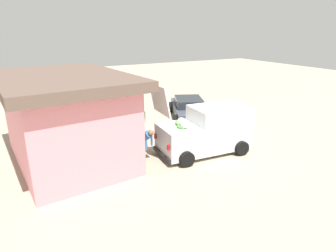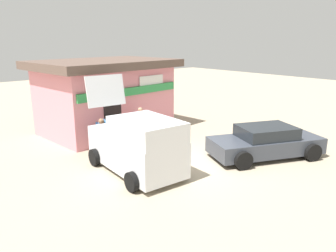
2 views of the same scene
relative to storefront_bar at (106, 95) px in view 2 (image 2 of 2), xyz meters
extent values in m
plane|color=tan|center=(0.19, -5.97, -1.82)|extent=(60.00, 60.00, 0.00)
cube|color=pink|center=(0.00, 0.01, -0.24)|extent=(6.16, 4.34, 3.16)
cube|color=green|center=(0.18, -1.95, 0.39)|extent=(5.52, 0.64, 0.36)
cube|color=black|center=(-0.86, -2.01, -0.82)|extent=(0.90, 0.14, 2.00)
cube|color=white|center=(1.46, -1.81, 0.71)|extent=(1.50, 0.20, 0.60)
cube|color=brown|center=(0.00, 0.01, 1.52)|extent=(6.96, 5.14, 0.37)
cube|color=silver|center=(-1.98, -5.26, -1.05)|extent=(1.99, 4.02, 1.19)
cube|color=silver|center=(-2.03, -6.00, -0.13)|extent=(1.82, 2.53, 0.65)
cube|color=black|center=(-2.11, -7.16, -0.17)|extent=(1.47, 0.18, 0.49)
cube|color=silver|center=(-1.84, -3.19, 0.77)|extent=(1.57, 0.39, 1.18)
ellipsoid|color=silver|center=(-1.95, -4.14, -0.27)|extent=(0.45, 0.38, 0.38)
ellipsoid|color=silver|center=(-2.16, -4.13, -0.27)|extent=(0.45, 0.38, 0.38)
cylinder|color=#5CAF3E|center=(-1.65, -4.11, -0.41)|extent=(0.24, 0.21, 0.11)
cylinder|color=#57B246|center=(-2.15, -3.96, -0.40)|extent=(0.32, 0.20, 0.13)
cylinder|color=#61B13D|center=(-1.41, -4.27, -0.40)|extent=(0.20, 0.24, 0.11)
cube|color=black|center=(-1.85, -3.27, -1.56)|extent=(1.64, 0.19, 0.16)
cube|color=red|center=(-2.52, -3.21, -0.99)|extent=(0.14, 0.07, 0.20)
cube|color=red|center=(-1.17, -3.30, -0.99)|extent=(0.14, 0.07, 0.20)
cylinder|color=black|center=(-3.00, -6.52, -1.50)|extent=(0.26, 0.64, 0.63)
cylinder|color=black|center=(-1.14, -6.65, -1.50)|extent=(0.26, 0.64, 0.63)
cylinder|color=black|center=(-2.82, -3.87, -1.50)|extent=(0.26, 0.64, 0.63)
cylinder|color=black|center=(-0.96, -4.00, -1.50)|extent=(0.26, 0.64, 0.63)
cube|color=#383D47|center=(2.70, -7.43, -1.33)|extent=(4.68, 3.33, 0.61)
cube|color=#1E2328|center=(2.70, -7.43, -0.80)|extent=(2.52, 2.23, 0.46)
cylinder|color=black|center=(1.72, -5.98, -1.48)|extent=(0.71, 0.47, 0.67)
cylinder|color=black|center=(0.97, -7.68, -1.48)|extent=(0.71, 0.47, 0.67)
cylinder|color=black|center=(4.43, -7.18, -1.48)|extent=(0.71, 0.47, 0.67)
cylinder|color=black|center=(3.67, -8.88, -1.48)|extent=(0.71, 0.47, 0.67)
cylinder|color=navy|center=(0.27, -2.41, -1.42)|extent=(0.15, 0.15, 0.79)
cylinder|color=navy|center=(0.16, -2.74, -1.42)|extent=(0.15, 0.15, 0.79)
cylinder|color=#CC4C3F|center=(0.21, -2.57, -0.75)|extent=(0.43, 0.43, 0.56)
sphere|color=tan|center=(0.21, -2.57, -0.36)|extent=(0.21, 0.21, 0.21)
cylinder|color=#CC4C3F|center=(0.29, -2.35, -0.73)|extent=(0.09, 0.09, 0.53)
cylinder|color=#CC4C3F|center=(0.14, -2.80, -0.73)|extent=(0.09, 0.09, 0.53)
cylinder|color=#726047|center=(-1.33, -2.57, -1.39)|extent=(0.15, 0.15, 0.86)
cylinder|color=#726047|center=(-1.54, -2.30, -1.39)|extent=(0.15, 0.15, 0.86)
cylinder|color=#3872B2|center=(-1.62, -2.58, -0.77)|extent=(0.75, 0.70, 0.65)
sphere|color=#8C6647|center=(-1.87, -2.79, -0.51)|extent=(0.23, 0.23, 0.23)
cylinder|color=#3872B2|center=(-1.65, -2.92, -0.87)|extent=(0.09, 0.09, 0.58)
cylinder|color=#3872B2|center=(-1.95, -2.54, -0.87)|extent=(0.09, 0.09, 0.58)
ellipsoid|color=silver|center=(-1.77, -2.09, -1.56)|extent=(0.95, 0.98, 0.51)
cylinder|color=#55A234|center=(-1.59, -2.44, -1.76)|extent=(0.29, 0.26, 0.12)
cylinder|color=olive|center=(-1.82, -2.25, -1.74)|extent=(0.27, 0.32, 0.16)
cylinder|color=#5BB540|center=(-1.99, -1.79, -1.75)|extent=(0.27, 0.33, 0.14)
cylinder|color=olive|center=(-1.58, -2.43, -1.77)|extent=(0.13, 0.32, 0.10)
cylinder|color=silver|center=(2.05, -2.29, -1.64)|extent=(0.30, 0.30, 0.35)
camera|label=1|loc=(-11.65, 1.74, 3.35)|focal=31.27mm
camera|label=2|loc=(-8.14, -14.14, 2.69)|focal=34.92mm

